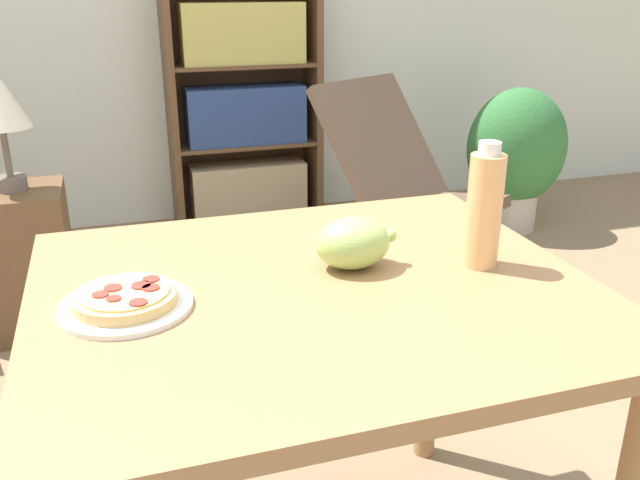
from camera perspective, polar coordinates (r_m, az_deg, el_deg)
name	(u,v)px	position (r m, az deg, el deg)	size (l,w,h in m)	color
dining_table	(314,339)	(1.31, -0.47, -8.35)	(1.02, 0.87, 0.77)	#A37549
pizza_on_plate	(125,301)	(1.21, -16.07, -4.94)	(0.23, 0.23, 0.04)	white
grape_bunch	(353,243)	(1.31, 2.82, -0.26)	(0.16, 0.12, 0.10)	#A8CC66
drink_bottle	(484,209)	(1.34, 13.66, 2.56)	(0.07, 0.07, 0.25)	#EFB270
lounge_chair_far	(408,220)	(3.06, 7.40, 1.64)	(0.81, 0.93, 0.88)	slate
bookshelf	(244,111)	(3.77, -6.38, 10.73)	(0.82, 0.29, 1.32)	brown
side_table	(25,261)	(2.84, -23.59, -1.65)	(0.34, 0.34, 0.57)	brown
potted_plant_floor	(516,153)	(3.81, 16.18, 7.03)	(0.55, 0.46, 0.77)	#BCB2A3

